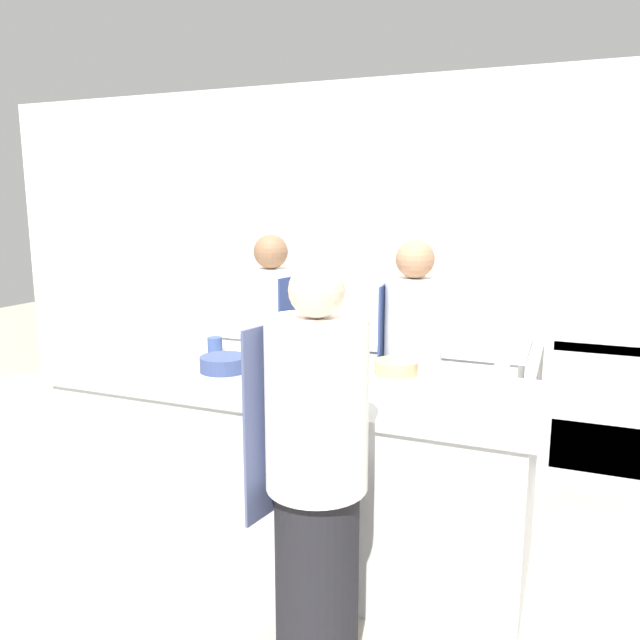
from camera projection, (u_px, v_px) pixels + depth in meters
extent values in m
plane|color=#A89E8E|center=(296.00, 545.00, 3.39)|extent=(16.00, 16.00, 0.00)
cube|color=silver|center=(403.00, 256.00, 5.07)|extent=(8.00, 0.06, 2.80)
cube|color=silver|center=(295.00, 468.00, 3.31)|extent=(2.38, 0.89, 0.90)
cube|color=#B7BABC|center=(294.00, 383.00, 3.22)|extent=(2.48, 0.93, 0.04)
cube|color=silver|center=(368.00, 401.00, 4.41)|extent=(2.04, 0.64, 0.90)
cube|color=silver|center=(369.00, 337.00, 4.32)|extent=(2.12, 0.67, 0.04)
cube|color=silver|center=(602.00, 401.00, 4.30)|extent=(0.77, 0.71, 0.97)
cube|color=black|center=(601.00, 449.00, 4.02)|extent=(0.62, 0.01, 0.34)
cube|color=black|center=(609.00, 350.00, 3.90)|extent=(0.65, 0.01, 0.06)
cylinder|color=black|center=(317.00, 573.00, 2.50)|extent=(0.34, 0.34, 0.75)
cylinder|color=white|center=(317.00, 404.00, 2.36)|extent=(0.40, 0.40, 0.67)
cube|color=#4C567F|center=(274.00, 418.00, 2.49)|extent=(0.08, 0.37, 0.78)
sphere|color=beige|center=(317.00, 290.00, 2.28)|extent=(0.21, 0.21, 0.21)
cylinder|color=black|center=(273.00, 421.00, 4.22)|extent=(0.31, 0.31, 0.75)
cylinder|color=white|center=(272.00, 319.00, 4.09)|extent=(0.37, 0.37, 0.66)
cube|color=navy|center=(295.00, 336.00, 4.01)|extent=(0.08, 0.34, 0.78)
sphere|color=brown|center=(271.00, 252.00, 4.01)|extent=(0.22, 0.22, 0.22)
cylinder|color=black|center=(410.00, 455.00, 3.66)|extent=(0.28, 0.28, 0.75)
cylinder|color=silver|center=(413.00, 337.00, 3.53)|extent=(0.33, 0.33, 0.67)
cube|color=navy|center=(383.00, 351.00, 3.59)|extent=(0.05, 0.31, 0.78)
sphere|color=#9E7051|center=(415.00, 259.00, 3.45)|extent=(0.22, 0.22, 0.22)
cylinder|color=#B2A84C|center=(351.00, 388.00, 2.68)|extent=(0.07, 0.07, 0.23)
cylinder|color=#B2A84C|center=(352.00, 352.00, 2.65)|extent=(0.03, 0.03, 0.09)
cylinder|color=silver|center=(502.00, 369.00, 3.14)|extent=(0.08, 0.08, 0.15)
cylinder|color=silver|center=(503.00, 350.00, 3.12)|extent=(0.03, 0.03, 0.06)
cylinder|color=#5B2319|center=(257.00, 374.00, 3.01)|extent=(0.06, 0.06, 0.16)
cylinder|color=#5B2319|center=(256.00, 351.00, 2.99)|extent=(0.03, 0.03, 0.06)
cylinder|color=black|center=(267.00, 352.00, 3.47)|extent=(0.08, 0.08, 0.16)
cylinder|color=black|center=(267.00, 333.00, 3.45)|extent=(0.03, 0.03, 0.06)
cylinder|color=tan|center=(396.00, 367.00, 3.32)|extent=(0.23, 0.23, 0.07)
cylinder|color=navy|center=(224.00, 364.00, 3.37)|extent=(0.26, 0.26, 0.08)
cylinder|color=#B7BABC|center=(443.00, 373.00, 3.21)|extent=(0.19, 0.19, 0.07)
cylinder|color=#33477F|center=(215.00, 345.00, 3.79)|extent=(0.09, 0.09, 0.09)
cylinder|color=silver|center=(451.00, 324.00, 4.22)|extent=(0.26, 0.26, 0.17)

